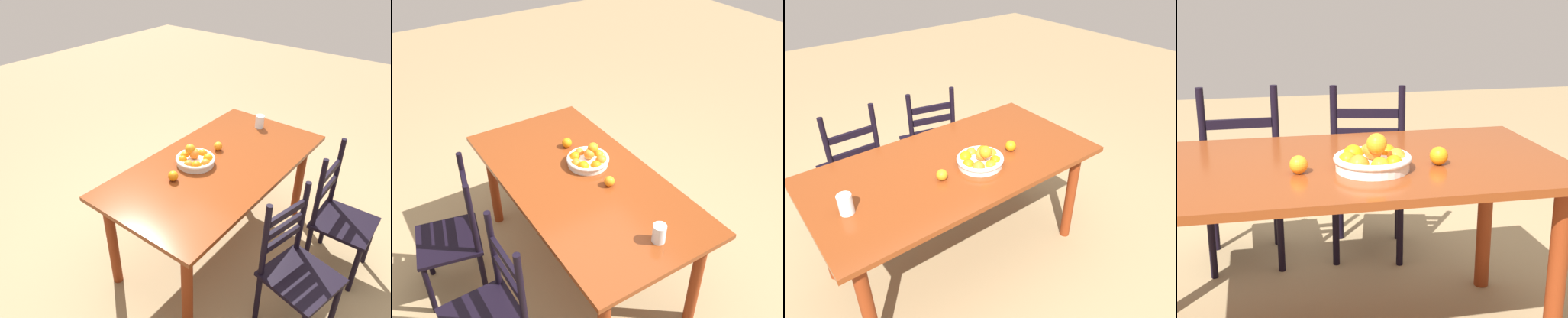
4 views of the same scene
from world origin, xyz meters
TOP-DOWN VIEW (x-y plane):
  - dining_table at (0.00, 0.00)m, footprint 1.73×0.89m
  - chair_near_window at (-0.37, 0.80)m, footprint 0.40×0.40m
  - chair_by_cabinet at (0.28, 0.78)m, footprint 0.47×0.47m
  - fruit_bowl at (0.11, -0.12)m, footprint 0.28×0.28m
  - orange_loose_0 at (0.36, -0.11)m, footprint 0.07×0.07m
  - orange_loose_1 at (-0.15, -0.11)m, footprint 0.06×0.06m

SIDE VIEW (x-z plane):
  - chair_near_window at x=-0.37m, z-range -0.05..0.92m
  - chair_by_cabinet at x=0.28m, z-range -0.03..0.92m
  - dining_table at x=0.00m, z-range 0.28..1.05m
  - orange_loose_1 at x=-0.15m, z-range 0.77..0.84m
  - orange_loose_0 at x=0.36m, z-range 0.77..0.84m
  - fruit_bowl at x=0.11m, z-range 0.74..0.88m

